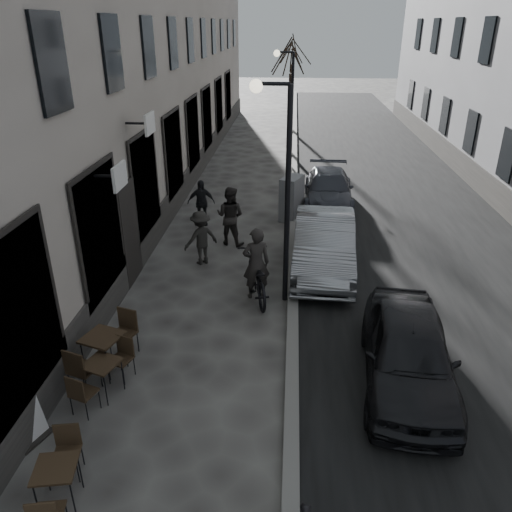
# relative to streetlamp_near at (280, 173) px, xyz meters

# --- Properties ---
(road) EXTENTS (7.30, 60.00, 0.00)m
(road) POSITION_rel_streetlamp_near_xyz_m (4.02, 10.00, -3.16)
(road) COLOR black
(road) RESTS_ON ground
(kerb) EXTENTS (0.25, 60.00, 0.12)m
(kerb) POSITION_rel_streetlamp_near_xyz_m (0.37, 10.00, -3.10)
(kerb) COLOR slate
(kerb) RESTS_ON ground
(streetlamp_near) EXTENTS (0.90, 0.28, 5.09)m
(streetlamp_near) POSITION_rel_streetlamp_near_xyz_m (0.00, 0.00, 0.00)
(streetlamp_near) COLOR black
(streetlamp_near) RESTS_ON ground
(streetlamp_far) EXTENTS (0.90, 0.28, 5.09)m
(streetlamp_far) POSITION_rel_streetlamp_near_xyz_m (0.00, 12.00, 0.00)
(streetlamp_far) COLOR black
(streetlamp_far) RESTS_ON ground
(tree_near) EXTENTS (2.40, 2.40, 5.70)m
(tree_near) POSITION_rel_streetlamp_near_xyz_m (0.07, 15.00, 1.50)
(tree_near) COLOR black
(tree_near) RESTS_ON ground
(tree_far) EXTENTS (2.40, 2.40, 5.70)m
(tree_far) POSITION_rel_streetlamp_near_xyz_m (0.07, 21.00, 1.50)
(tree_far) COLOR black
(tree_far) RESTS_ON ground
(bistro_set_a) EXTENTS (0.65, 1.41, 0.81)m
(bistro_set_a) POSITION_rel_streetlamp_near_xyz_m (-2.82, -5.92, -2.74)
(bistro_set_a) COLOR black
(bistro_set_a) RESTS_ON ground
(bistro_set_b) EXTENTS (0.82, 1.43, 0.82)m
(bistro_set_b) POSITION_rel_streetlamp_near_xyz_m (-3.00, -3.66, -2.74)
(bistro_set_b) COLOR black
(bistro_set_b) RESTS_ON ground
(bistro_set_c) EXTENTS (0.93, 1.68, 0.96)m
(bistro_set_c) POSITION_rel_streetlamp_near_xyz_m (-3.20, -3.03, -2.67)
(bistro_set_c) COLOR black
(bistro_set_c) RESTS_ON ground
(sign_board) EXTENTS (0.55, 0.67, 1.04)m
(sign_board) POSITION_rel_streetlamp_near_xyz_m (-3.84, -4.83, -2.74)
(sign_board) COLOR black
(sign_board) RESTS_ON ground
(utility_cabinet) EXTENTS (0.86, 1.12, 1.48)m
(utility_cabinet) POSITION_rel_streetlamp_near_xyz_m (0.27, 5.54, -2.42)
(utility_cabinet) COLOR slate
(utility_cabinet) RESTS_ON ground
(bicycle) EXTENTS (1.24, 2.22, 1.11)m
(bicycle) POSITION_rel_streetlamp_near_xyz_m (-0.53, 0.09, -2.61)
(bicycle) COLOR black
(bicycle) RESTS_ON ground
(cyclist_rider) EXTENTS (0.75, 0.58, 1.81)m
(cyclist_rider) POSITION_rel_streetlamp_near_xyz_m (-0.53, 0.09, -2.26)
(cyclist_rider) COLOR #2A2624
(cyclist_rider) RESTS_ON ground
(pedestrian_near) EXTENTS (1.03, 0.91, 1.79)m
(pedestrian_near) POSITION_rel_streetlamp_near_xyz_m (-1.54, 3.28, -2.27)
(pedestrian_near) COLOR #272421
(pedestrian_near) RESTS_ON ground
(pedestrian_mid) EXTENTS (1.13, 1.05, 1.53)m
(pedestrian_mid) POSITION_rel_streetlamp_near_xyz_m (-2.18, 1.87, -2.40)
(pedestrian_mid) COLOR black
(pedestrian_mid) RESTS_ON ground
(pedestrian_far) EXTENTS (0.94, 0.51, 1.52)m
(pedestrian_far) POSITION_rel_streetlamp_near_xyz_m (-2.69, 4.81, -2.40)
(pedestrian_far) COLOR black
(pedestrian_far) RESTS_ON ground
(car_near) EXTENTS (1.98, 4.10, 1.35)m
(car_near) POSITION_rel_streetlamp_near_xyz_m (2.47, -2.92, -2.49)
(car_near) COLOR black
(car_near) RESTS_ON ground
(car_mid) EXTENTS (1.79, 4.54, 1.47)m
(car_mid) POSITION_rel_streetlamp_near_xyz_m (1.17, 1.79, -2.43)
(car_mid) COLOR gray
(car_mid) RESTS_ON ground
(car_far) EXTENTS (1.88, 4.29, 1.23)m
(car_far) POSITION_rel_streetlamp_near_xyz_m (1.61, 7.09, -2.55)
(car_far) COLOR #373941
(car_far) RESTS_ON ground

